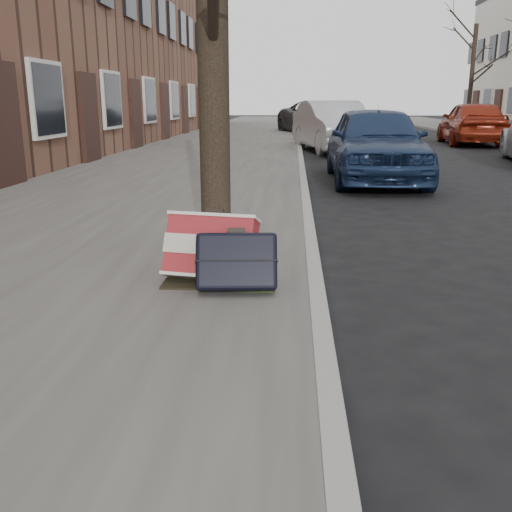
# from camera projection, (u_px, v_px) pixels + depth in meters

# --- Properties ---
(near_sidewalk) EXTENTS (5.00, 70.00, 0.12)m
(near_sidewalk) POSITION_uv_depth(u_px,v_px,m) (222.00, 147.00, 18.03)
(near_sidewalk) COLOR #67645E
(near_sidewalk) RESTS_ON ground
(house_near) EXTENTS (6.80, 40.00, 7.00)m
(house_near) POSITION_uv_depth(u_px,v_px,m) (43.00, 36.00, 18.46)
(house_near) COLOR brown
(house_near) RESTS_ON ground
(dirt_patch) EXTENTS (0.85, 0.85, 0.02)m
(dirt_patch) POSITION_uv_depth(u_px,v_px,m) (223.00, 273.00, 4.62)
(dirt_patch) COLOR black
(dirt_patch) RESTS_ON near_sidewalk
(suitcase_red) EXTENTS (0.75, 0.50, 0.53)m
(suitcase_red) POSITION_uv_depth(u_px,v_px,m) (211.00, 248.00, 4.39)
(suitcase_red) COLOR maroon
(suitcase_red) RESTS_ON near_sidewalk
(suitcase_navy) EXTENTS (0.61, 0.39, 0.46)m
(suitcase_navy) POSITION_uv_depth(u_px,v_px,m) (237.00, 261.00, 4.15)
(suitcase_navy) COLOR black
(suitcase_navy) RESTS_ON near_sidewalk
(car_near_front) EXTENTS (1.70, 4.19, 1.42)m
(car_near_front) POSITION_uv_depth(u_px,v_px,m) (375.00, 143.00, 10.69)
(car_near_front) COLOR #182949
(car_near_front) RESTS_ON ground
(car_near_mid) EXTENTS (2.48, 4.76, 1.49)m
(car_near_mid) POSITION_uv_depth(u_px,v_px,m) (333.00, 126.00, 16.96)
(car_near_mid) COLOR #B6B8BE
(car_near_mid) RESTS_ON ground
(car_near_back) EXTENTS (4.01, 5.89, 1.50)m
(car_near_back) POSITION_uv_depth(u_px,v_px,m) (319.00, 118.00, 25.25)
(car_near_back) COLOR #343439
(car_near_back) RESTS_ON ground
(car_far_back) EXTENTS (2.16, 4.56, 1.51)m
(car_far_back) POSITION_uv_depth(u_px,v_px,m) (472.00, 123.00, 19.67)
(car_far_back) COLOR maroon
(car_far_back) RESTS_ON ground
(tree_far_c) EXTENTS (0.22, 0.22, 4.92)m
(tree_far_c) POSITION_uv_depth(u_px,v_px,m) (471.00, 78.00, 27.83)
(tree_far_c) COLOR black
(tree_far_c) RESTS_ON far_sidewalk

